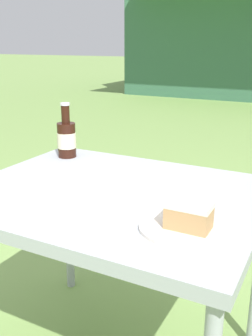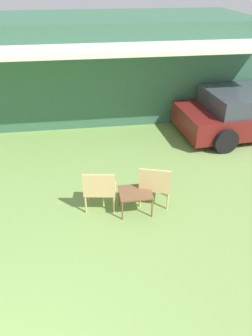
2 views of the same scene
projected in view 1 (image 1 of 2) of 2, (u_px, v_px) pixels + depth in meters
patio_table at (112, 208)px, 1.34m from camera, size 0.99×0.79×0.73m
cake_on_plate at (184, 220)px, 1.03m from camera, size 0.21×0.21×0.08m
cola_bottle_near at (67, 138)px, 1.68m from camera, size 0.08×0.08×0.23m
fork at (159, 220)px, 1.09m from camera, size 0.17×0.06×0.01m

